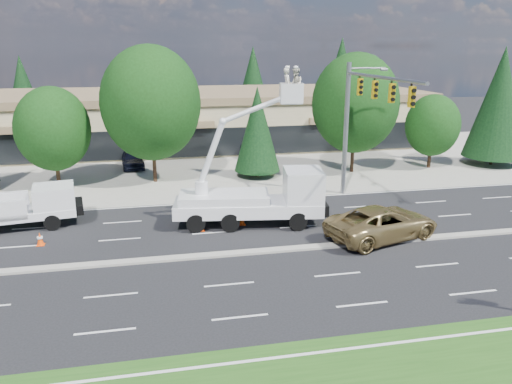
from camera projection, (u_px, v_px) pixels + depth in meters
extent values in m
plane|color=black|center=(220.00, 256.00, 24.80)|extent=(140.00, 140.00, 0.00)
cube|color=gray|center=(190.00, 165.00, 43.60)|extent=(140.00, 22.00, 0.01)
cube|color=gray|center=(220.00, 254.00, 24.78)|extent=(120.00, 0.55, 0.12)
cube|color=tan|center=(182.00, 121.00, 52.30)|extent=(50.00, 15.00, 5.00)
cube|color=#796346|center=(181.00, 95.00, 51.56)|extent=(50.40, 15.40, 0.70)
cube|color=black|center=(187.00, 143.00, 45.48)|extent=(48.00, 0.12, 2.60)
cylinder|color=#332114|center=(58.00, 171.00, 36.65)|extent=(0.28, 0.28, 2.38)
ellipsoid|color=black|center=(53.00, 129.00, 35.78)|extent=(5.29, 5.29, 6.09)
cylinder|color=#332114|center=(154.00, 161.00, 37.86)|extent=(0.28, 0.28, 3.31)
ellipsoid|color=black|center=(151.00, 103.00, 36.64)|extent=(7.35, 7.35, 8.46)
cylinder|color=#332114|center=(257.00, 172.00, 39.75)|extent=(0.26, 0.26, 0.80)
cone|color=black|center=(257.00, 129.00, 38.79)|extent=(3.60, 3.60, 6.58)
cylinder|color=#332114|center=(352.00, 153.00, 40.95)|extent=(0.28, 0.28, 3.12)
ellipsoid|color=black|center=(355.00, 103.00, 39.80)|extent=(6.93, 6.93, 7.97)
cylinder|color=#332114|center=(430.00, 156.00, 42.44)|extent=(0.28, 0.28, 2.02)
ellipsoid|color=black|center=(433.00, 125.00, 41.70)|extent=(4.48, 4.48, 5.16)
cylinder|color=#332114|center=(491.00, 160.00, 43.76)|extent=(0.26, 0.26, 0.80)
cone|color=black|center=(499.00, 103.00, 42.36)|extent=(5.10, 5.10, 9.32)
cylinder|color=#332114|center=(28.00, 128.00, 60.73)|extent=(0.26, 0.26, 0.80)
cone|color=black|center=(23.00, 91.00, 59.48)|extent=(4.58, 4.58, 8.36)
cylinder|color=#332114|center=(145.00, 125.00, 63.41)|extent=(0.26, 0.26, 0.80)
cone|color=black|center=(143.00, 86.00, 62.04)|extent=(4.98, 4.98, 9.10)
cylinder|color=#332114|center=(253.00, 121.00, 66.09)|extent=(0.26, 0.26, 0.80)
cone|color=black|center=(253.00, 83.00, 64.69)|extent=(5.09, 5.09, 9.30)
cylinder|color=#332114|center=(339.00, 119.00, 68.39)|extent=(0.26, 0.26, 0.80)
cone|color=black|center=(341.00, 77.00, 66.82)|extent=(5.65, 5.65, 10.31)
cylinder|color=gray|center=(346.00, 130.00, 34.09)|extent=(0.32, 0.32, 9.00)
cylinder|color=gray|center=(382.00, 77.00, 28.32)|extent=(0.20, 10.00, 0.20)
cylinder|color=gray|center=(367.00, 68.00, 33.19)|extent=(2.60, 0.12, 0.12)
cube|color=gold|center=(360.00, 87.00, 31.35)|extent=(0.32, 0.22, 1.05)
cube|color=gold|center=(375.00, 90.00, 29.29)|extent=(0.32, 0.22, 1.05)
cube|color=gold|center=(392.00, 93.00, 27.22)|extent=(0.32, 0.22, 1.05)
cube|color=gold|center=(412.00, 97.00, 25.15)|extent=(0.32, 0.22, 1.05)
cube|color=white|center=(20.00, 214.00, 28.35)|extent=(6.34, 3.13, 0.46)
cube|color=white|center=(54.00, 198.00, 28.79)|extent=(2.53, 2.49, 1.52)
cube|color=black|center=(66.00, 194.00, 28.95)|extent=(0.37, 1.91, 1.01)
cube|color=white|center=(248.00, 207.00, 28.88)|extent=(8.77, 3.76, 0.74)
cube|color=white|center=(303.00, 188.00, 28.73)|extent=(2.47, 2.78, 2.12)
cube|color=black|center=(317.00, 185.00, 28.72)|extent=(0.39, 2.11, 1.27)
cube|color=white|center=(224.00, 198.00, 28.64)|extent=(5.40, 3.16, 0.53)
cylinder|color=white|center=(202.00, 188.00, 28.41)|extent=(0.74, 0.74, 0.85)
cube|color=white|center=(291.00, 93.00, 27.17)|extent=(1.29, 1.12, 1.15)
imported|color=beige|center=(287.00, 85.00, 27.04)|extent=(0.53, 0.72, 1.83)
imported|color=beige|center=(296.00, 85.00, 27.06)|extent=(0.82, 0.98, 1.83)
ellipsoid|color=white|center=(287.00, 67.00, 26.78)|extent=(0.28, 0.28, 0.19)
ellipsoid|color=white|center=(296.00, 67.00, 26.80)|extent=(0.28, 0.28, 0.19)
cube|color=#FF4708|center=(41.00, 245.00, 26.11)|extent=(0.40, 0.40, 0.03)
cone|color=#FF4708|center=(40.00, 239.00, 26.02)|extent=(0.36, 0.36, 0.70)
cylinder|color=white|center=(40.00, 238.00, 26.00)|extent=(0.29, 0.29, 0.10)
cube|color=#FF4708|center=(201.00, 231.00, 28.10)|extent=(0.40, 0.40, 0.03)
cone|color=#FF4708|center=(201.00, 225.00, 28.01)|extent=(0.36, 0.36, 0.70)
cylinder|color=white|center=(201.00, 224.00, 27.99)|extent=(0.29, 0.29, 0.10)
cube|color=#FF4708|center=(242.00, 224.00, 29.09)|extent=(0.40, 0.40, 0.03)
cone|color=#FF4708|center=(242.00, 219.00, 29.00)|extent=(0.36, 0.36, 0.70)
cylinder|color=white|center=(242.00, 218.00, 28.98)|extent=(0.29, 0.29, 0.10)
imported|color=olive|center=(382.00, 223.00, 26.82)|extent=(6.94, 4.62, 1.77)
imported|color=black|center=(133.00, 159.00, 42.62)|extent=(2.18, 4.58, 1.51)
imported|color=black|center=(255.00, 152.00, 45.51)|extent=(2.65, 4.53, 1.41)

